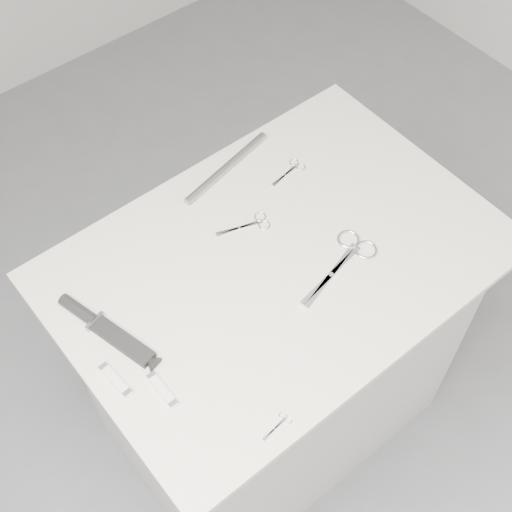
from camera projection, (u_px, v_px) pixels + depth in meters
ground at (271, 419)px, 2.37m from camera, size 4.00×4.00×0.01m
plinth at (274, 355)px, 2.00m from camera, size 0.90×0.60×0.90m
display_board at (278, 261)px, 1.62m from camera, size 1.00×0.70×0.02m
large_shears at (348, 255)px, 1.62m from camera, size 0.24×0.11×0.01m
embroidery_scissors_a at (253, 224)px, 1.67m from camera, size 0.13×0.07×0.00m
embroidery_scissors_b at (292, 170)px, 1.77m from camera, size 0.11×0.05×0.00m
tiny_scissors at (279, 424)px, 1.38m from camera, size 0.07×0.03×0.00m
sheathed_knife at (102, 327)px, 1.50m from camera, size 0.10×0.25×0.03m
pocket_knife_a at (115, 380)px, 1.43m from camera, size 0.03×0.09×0.01m
pocket_knife_b at (162, 390)px, 1.42m from camera, size 0.02×0.09×0.01m
metal_rail at (226, 167)px, 1.76m from camera, size 0.29×0.08×0.02m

